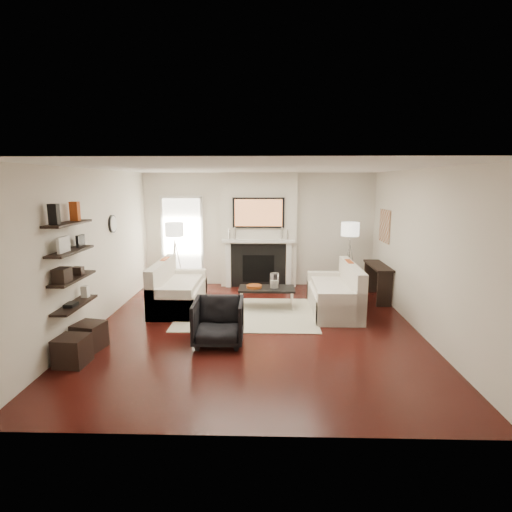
{
  "coord_description": "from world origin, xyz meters",
  "views": [
    {
      "loc": [
        0.19,
        -6.56,
        2.48
      ],
      "look_at": [
        0.0,
        0.6,
        1.15
      ],
      "focal_mm": 28.0,
      "sensor_mm": 36.0,
      "label": 1
    }
  ],
  "objects_px": {
    "loveseat_right_base": "(333,301)",
    "lamp_right_shade": "(350,229)",
    "loveseat_left_base": "(179,297)",
    "coffee_table": "(267,289)",
    "ottoman_near": "(89,336)",
    "armchair": "(218,320)",
    "lamp_left_shade": "(174,229)"
  },
  "relations": [
    {
      "from": "loveseat_right_base",
      "to": "lamp_right_shade",
      "type": "xyz_separation_m",
      "value": [
        0.55,
        1.36,
        1.24
      ]
    },
    {
      "from": "loveseat_left_base",
      "to": "lamp_right_shade",
      "type": "height_order",
      "value": "lamp_right_shade"
    },
    {
      "from": "coffee_table",
      "to": "ottoman_near",
      "type": "distance_m",
      "value": 3.37
    },
    {
      "from": "coffee_table",
      "to": "lamp_right_shade",
      "type": "xyz_separation_m",
      "value": [
        1.85,
        1.21,
        1.05
      ]
    },
    {
      "from": "ottoman_near",
      "to": "loveseat_left_base",
      "type": "bearing_deg",
      "value": 66.1
    },
    {
      "from": "armchair",
      "to": "lamp_left_shade",
      "type": "relative_size",
      "value": 1.95
    },
    {
      "from": "coffee_table",
      "to": "lamp_left_shade",
      "type": "bearing_deg",
      "value": 152.65
    },
    {
      "from": "armchair",
      "to": "lamp_left_shade",
      "type": "height_order",
      "value": "lamp_left_shade"
    },
    {
      "from": "loveseat_left_base",
      "to": "coffee_table",
      "type": "xyz_separation_m",
      "value": [
        1.76,
        -0.02,
        0.19
      ]
    },
    {
      "from": "lamp_left_shade",
      "to": "coffee_table",
      "type": "bearing_deg",
      "value": -27.35
    },
    {
      "from": "loveseat_right_base",
      "to": "coffee_table",
      "type": "distance_m",
      "value": 1.32
    },
    {
      "from": "armchair",
      "to": "coffee_table",
      "type": "bearing_deg",
      "value": 66.37
    },
    {
      "from": "loveseat_left_base",
      "to": "loveseat_right_base",
      "type": "height_order",
      "value": "same"
    },
    {
      "from": "loveseat_left_base",
      "to": "coffee_table",
      "type": "height_order",
      "value": "same"
    },
    {
      "from": "coffee_table",
      "to": "lamp_left_shade",
      "type": "xyz_separation_m",
      "value": [
        -2.05,
        1.06,
        1.05
      ]
    },
    {
      "from": "loveseat_left_base",
      "to": "coffee_table",
      "type": "relative_size",
      "value": 1.64
    },
    {
      "from": "lamp_left_shade",
      "to": "ottoman_near",
      "type": "xyz_separation_m",
      "value": [
        -0.62,
        -3.1,
        -1.25
      ]
    },
    {
      "from": "loveseat_right_base",
      "to": "coffee_table",
      "type": "relative_size",
      "value": 1.64
    },
    {
      "from": "armchair",
      "to": "lamp_right_shade",
      "type": "relative_size",
      "value": 1.95
    },
    {
      "from": "armchair",
      "to": "lamp_right_shade",
      "type": "height_order",
      "value": "lamp_right_shade"
    },
    {
      "from": "loveseat_right_base",
      "to": "lamp_right_shade",
      "type": "bearing_deg",
      "value": 67.95
    },
    {
      "from": "loveseat_right_base",
      "to": "lamp_right_shade",
      "type": "distance_m",
      "value": 1.92
    },
    {
      "from": "lamp_left_shade",
      "to": "lamp_right_shade",
      "type": "height_order",
      "value": "same"
    },
    {
      "from": "coffee_table",
      "to": "lamp_right_shade",
      "type": "distance_m",
      "value": 2.45
    },
    {
      "from": "coffee_table",
      "to": "armchair",
      "type": "height_order",
      "value": "armchair"
    },
    {
      "from": "lamp_left_shade",
      "to": "ottoman_near",
      "type": "distance_m",
      "value": 3.4
    },
    {
      "from": "coffee_table",
      "to": "armchair",
      "type": "bearing_deg",
      "value": -112.54
    },
    {
      "from": "loveseat_left_base",
      "to": "loveseat_right_base",
      "type": "relative_size",
      "value": 1.0
    },
    {
      "from": "loveseat_left_base",
      "to": "ottoman_near",
      "type": "height_order",
      "value": "loveseat_left_base"
    },
    {
      "from": "loveseat_left_base",
      "to": "loveseat_right_base",
      "type": "bearing_deg",
      "value": -3.18
    },
    {
      "from": "armchair",
      "to": "lamp_left_shade",
      "type": "bearing_deg",
      "value": 113.43
    },
    {
      "from": "armchair",
      "to": "ottoman_near",
      "type": "bearing_deg",
      "value": -173.9
    }
  ]
}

